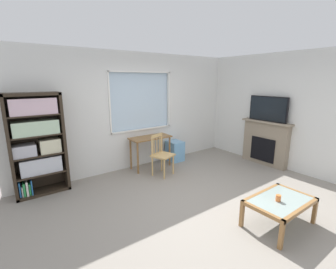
{
  "coord_description": "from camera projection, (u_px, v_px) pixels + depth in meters",
  "views": [
    {
      "loc": [
        -2.58,
        -2.61,
        2.06
      ],
      "look_at": [
        -0.15,
        0.72,
        1.09
      ],
      "focal_mm": 25.05,
      "sensor_mm": 36.0,
      "label": 1
    }
  ],
  "objects": [
    {
      "name": "fireplace",
      "position": [
        265.0,
        143.0,
        5.77
      ],
      "size": [
        0.26,
        1.23,
        1.08
      ],
      "color": "gray",
      "rests_on": "ground"
    },
    {
      "name": "ground",
      "position": [
        200.0,
        204.0,
        4.01
      ],
      "size": [
        6.46,
        5.56,
        0.02
      ],
      "primitive_type": "cube",
      "color": "gray"
    },
    {
      "name": "wall_back_with_window",
      "position": [
        133.0,
        113.0,
        5.49
      ],
      "size": [
        5.46,
        0.15,
        2.67
      ],
      "color": "silver",
      "rests_on": "ground"
    },
    {
      "name": "tv",
      "position": [
        268.0,
        109.0,
        5.56
      ],
      "size": [
        0.06,
        0.95,
        0.6
      ],
      "color": "black",
      "rests_on": "fireplace"
    },
    {
      "name": "plastic_drawer_unit",
      "position": [
        175.0,
        151.0,
        6.08
      ],
      "size": [
        0.35,
        0.4,
        0.51
      ],
      "primitive_type": "cube",
      "color": "#72ADDB",
      "rests_on": "ground"
    },
    {
      "name": "wall_right",
      "position": [
        291.0,
        112.0,
        5.3
      ],
      "size": [
        0.12,
        4.76,
        2.67
      ],
      "primitive_type": "cube",
      "color": "silver",
      "rests_on": "ground"
    },
    {
      "name": "wooden_chair",
      "position": [
        162.0,
        154.0,
        5.12
      ],
      "size": [
        0.53,
        0.51,
        0.9
      ],
      "color": "tan",
      "rests_on": "ground"
    },
    {
      "name": "sippy_cup",
      "position": [
        278.0,
        198.0,
        3.26
      ],
      "size": [
        0.07,
        0.07,
        0.09
      ],
      "primitive_type": "cylinder",
      "color": "orange",
      "rests_on": "coffee_table"
    },
    {
      "name": "desk_under_window",
      "position": [
        150.0,
        142.0,
        5.51
      ],
      "size": [
        0.98,
        0.44,
        0.75
      ],
      "color": "brown",
      "rests_on": "ground"
    },
    {
      "name": "coffee_table",
      "position": [
        280.0,
        203.0,
        3.33
      ],
      "size": [
        0.97,
        0.63,
        0.4
      ],
      "color": "#8C9E99",
      "rests_on": "ground"
    },
    {
      "name": "bookshelf",
      "position": [
        37.0,
        140.0,
        4.18
      ],
      "size": [
        0.9,
        0.38,
        1.85
      ],
      "color": "#2D2319",
      "rests_on": "ground"
    }
  ]
}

